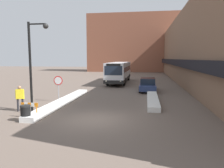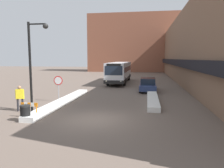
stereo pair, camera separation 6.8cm
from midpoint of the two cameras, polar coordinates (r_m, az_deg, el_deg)
name	(u,v)px [view 2 (the right image)]	position (r m, az deg, el deg)	size (l,w,h in m)	color
ground_plane	(94,120)	(13.23, -4.62, -9.26)	(160.00, 160.00, 0.00)	#66564C
building_row_right	(192,50)	(37.03, 20.12, 8.40)	(5.50, 60.00, 10.01)	brown
building_backdrop_far	(136,43)	(62.09, 6.39, 10.49)	(26.00, 8.00, 15.54)	brown
snow_bank_left	(63,101)	(18.24, -12.48, -4.41)	(0.90, 11.18, 0.33)	silver
snow_bank_right	(153,100)	(18.58, 10.69, -4.12)	(0.90, 7.36, 0.36)	silver
city_bus	(119,72)	(32.73, 2.02, 3.27)	(2.56, 11.80, 3.03)	silver
parked_car_front	(148,85)	(24.65, 9.41, -0.15)	(1.81, 4.55, 1.47)	navy
stop_sign	(58,83)	(18.77, -13.76, 0.21)	(0.76, 0.08, 2.17)	gray
street_lamp	(34,56)	(15.63, -19.61, 6.79)	(1.46, 0.36, 6.03)	black
pedestrian	(20,96)	(16.27, -22.83, -2.89)	(0.55, 0.37, 1.78)	#232328
trash_bin	(25,113)	(13.69, -21.57, -7.09)	(0.59, 0.59, 0.95)	black
construction_barricade	(29,107)	(14.37, -20.66, -5.64)	(1.10, 0.06, 0.94)	orange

